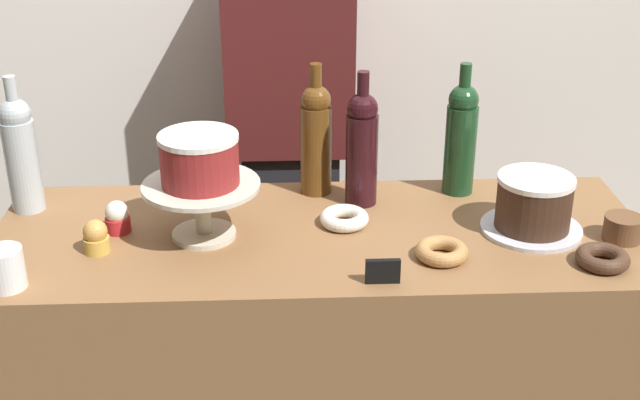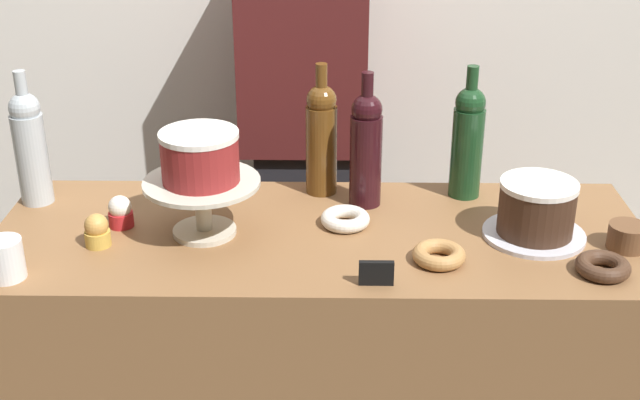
# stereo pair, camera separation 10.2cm
# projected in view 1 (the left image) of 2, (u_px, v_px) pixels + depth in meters

# --- Properties ---
(display_counter) EXTENTS (1.47, 0.56, 0.89)m
(display_counter) POSITION_uv_depth(u_px,v_px,m) (320.00, 393.00, 2.10)
(display_counter) COLOR brown
(display_counter) RESTS_ON ground_plane
(cake_stand_pedestal) EXTENTS (0.26, 0.26, 0.13)m
(cake_stand_pedestal) POSITION_uv_depth(u_px,v_px,m) (202.00, 200.00, 1.85)
(cake_stand_pedestal) COLOR beige
(cake_stand_pedestal) RESTS_ON display_counter
(white_layer_cake) EXTENTS (0.17, 0.17, 0.11)m
(white_layer_cake) POSITION_uv_depth(u_px,v_px,m) (199.00, 159.00, 1.81)
(white_layer_cake) COLOR maroon
(white_layer_cake) RESTS_ON cake_stand_pedestal
(silver_serving_platter) EXTENTS (0.23, 0.23, 0.01)m
(silver_serving_platter) POSITION_uv_depth(u_px,v_px,m) (531.00, 228.00, 1.91)
(silver_serving_platter) COLOR silver
(silver_serving_platter) RESTS_ON display_counter
(chocolate_round_cake) EXTENTS (0.17, 0.17, 0.12)m
(chocolate_round_cake) POSITION_uv_depth(u_px,v_px,m) (534.00, 202.00, 1.88)
(chocolate_round_cake) COLOR #3D2619
(chocolate_round_cake) RESTS_ON silver_serving_platter
(wine_bottle_green) EXTENTS (0.08, 0.08, 0.33)m
(wine_bottle_green) POSITION_uv_depth(u_px,v_px,m) (461.00, 137.00, 2.05)
(wine_bottle_green) COLOR #193D1E
(wine_bottle_green) RESTS_ON display_counter
(wine_bottle_amber) EXTENTS (0.08, 0.08, 0.33)m
(wine_bottle_amber) POSITION_uv_depth(u_px,v_px,m) (318.00, 137.00, 2.05)
(wine_bottle_amber) COLOR #5B3814
(wine_bottle_amber) RESTS_ON display_counter
(wine_bottle_dark_red) EXTENTS (0.08, 0.08, 0.33)m
(wine_bottle_dark_red) POSITION_uv_depth(u_px,v_px,m) (362.00, 146.00, 1.99)
(wine_bottle_dark_red) COLOR black
(wine_bottle_dark_red) RESTS_ON display_counter
(wine_bottle_clear) EXTENTS (0.08, 0.08, 0.33)m
(wine_bottle_clear) POSITION_uv_depth(u_px,v_px,m) (21.00, 152.00, 1.96)
(wine_bottle_clear) COLOR #B2BCC1
(wine_bottle_clear) RESTS_ON display_counter
(cupcake_caramel) EXTENTS (0.06, 0.06, 0.07)m
(cupcake_caramel) POSITION_uv_depth(u_px,v_px,m) (96.00, 237.00, 1.81)
(cupcake_caramel) COLOR gold
(cupcake_caramel) RESTS_ON display_counter
(cupcake_vanilla) EXTENTS (0.06, 0.06, 0.07)m
(cupcake_vanilla) POSITION_uv_depth(u_px,v_px,m) (117.00, 217.00, 1.90)
(cupcake_vanilla) COLOR red
(cupcake_vanilla) RESTS_ON display_counter
(donut_chocolate) EXTENTS (0.11, 0.11, 0.03)m
(donut_chocolate) POSITION_uv_depth(u_px,v_px,m) (603.00, 258.00, 1.77)
(donut_chocolate) COLOR #472D1E
(donut_chocolate) RESTS_ON display_counter
(donut_maple) EXTENTS (0.11, 0.11, 0.03)m
(donut_maple) POSITION_uv_depth(u_px,v_px,m) (442.00, 251.00, 1.79)
(donut_maple) COLOR #B27F47
(donut_maple) RESTS_ON display_counter
(donut_sugar) EXTENTS (0.11, 0.11, 0.03)m
(donut_sugar) POSITION_uv_depth(u_px,v_px,m) (344.00, 218.00, 1.93)
(donut_sugar) COLOR silver
(donut_sugar) RESTS_ON display_counter
(cookie_stack) EXTENTS (0.08, 0.08, 0.05)m
(cookie_stack) POSITION_uv_depth(u_px,v_px,m) (623.00, 228.00, 1.86)
(cookie_stack) COLOR brown
(cookie_stack) RESTS_ON display_counter
(price_sign_chalkboard) EXTENTS (0.07, 0.01, 0.05)m
(price_sign_chalkboard) POSITION_uv_depth(u_px,v_px,m) (383.00, 271.00, 1.70)
(price_sign_chalkboard) COLOR black
(price_sign_chalkboard) RESTS_ON display_counter
(coffee_cup_ceramic) EXTENTS (0.08, 0.08, 0.08)m
(coffee_cup_ceramic) POSITION_uv_depth(u_px,v_px,m) (5.00, 268.00, 1.67)
(coffee_cup_ceramic) COLOR white
(coffee_cup_ceramic) RESTS_ON display_counter
(barista_figure) EXTENTS (0.36, 0.22, 1.60)m
(barista_figure) POSITION_uv_depth(u_px,v_px,m) (290.00, 150.00, 2.51)
(barista_figure) COLOR black
(barista_figure) RESTS_ON ground_plane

